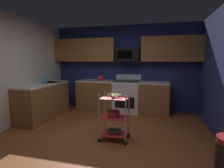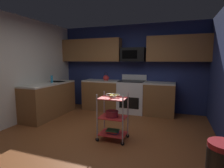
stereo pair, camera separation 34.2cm
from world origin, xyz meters
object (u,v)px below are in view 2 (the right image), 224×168
dish_soap_bottle (52,79)px  rolling_cart (113,117)px  microwave (133,55)px  book_stack (113,131)px  mixing_bowl_large (112,114)px  kettle (106,78)px  fruit_bowl (113,95)px  oven_range (132,96)px

dish_soap_bottle → rolling_cart: bearing=-23.6°
microwave → book_stack: size_ratio=2.80×
mixing_bowl_large → kettle: bearing=114.6°
microwave → book_stack: microwave is taller
mixing_bowl_large → dish_soap_bottle: size_ratio=1.26×
mixing_bowl_large → book_stack: size_ratio=1.01×
fruit_bowl → mixing_bowl_large: (-0.02, 0.00, -0.36)m
book_stack → kettle: size_ratio=0.95×
fruit_bowl → kettle: bearing=115.1°
book_stack → rolling_cart: bearing=-153.4°
rolling_cart → fruit_bowl: (-0.00, 0.00, 0.42)m
oven_range → fruit_bowl: oven_range is taller
mixing_bowl_large → rolling_cart: bearing=0.0°
microwave → dish_soap_bottle: 2.42m
microwave → rolling_cart: (0.11, -2.08, -1.25)m
microwave → book_stack: (0.11, -2.08, -1.53)m
rolling_cart → dish_soap_bottle: dish_soap_bottle is taller
fruit_bowl → kettle: size_ratio=1.03×
rolling_cart → kettle: 2.25m
kettle → book_stack: bearing=-64.9°
microwave → mixing_bowl_large: 2.40m
oven_range → dish_soap_bottle: bearing=-152.4°
microwave → fruit_bowl: 2.24m
mixing_bowl_large → microwave: bearing=92.4°
dish_soap_bottle → microwave: bearing=29.9°
mixing_bowl_large → dish_soap_bottle: (-2.10, 0.93, 0.50)m
dish_soap_bottle → fruit_bowl: bearing=-23.6°
book_stack → microwave: bearing=93.0°
microwave → mixing_bowl_large: size_ratio=2.78×
oven_range → mixing_bowl_large: 1.98m
microwave → dish_soap_bottle: size_ratio=3.50×
oven_range → fruit_bowl: bearing=-86.9°
mixing_bowl_large → fruit_bowl: bearing=0.0°
oven_range → rolling_cart: (0.11, -1.98, -0.03)m
book_stack → kettle: kettle is taller
rolling_cart → mixing_bowl_large: 0.07m
rolling_cart → book_stack: size_ratio=3.66×
book_stack → fruit_bowl: bearing=-166.0°
microwave → rolling_cart: size_ratio=0.77×
kettle → dish_soap_bottle: 1.59m
fruit_bowl → book_stack: 0.71m
rolling_cart → fruit_bowl: 0.42m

